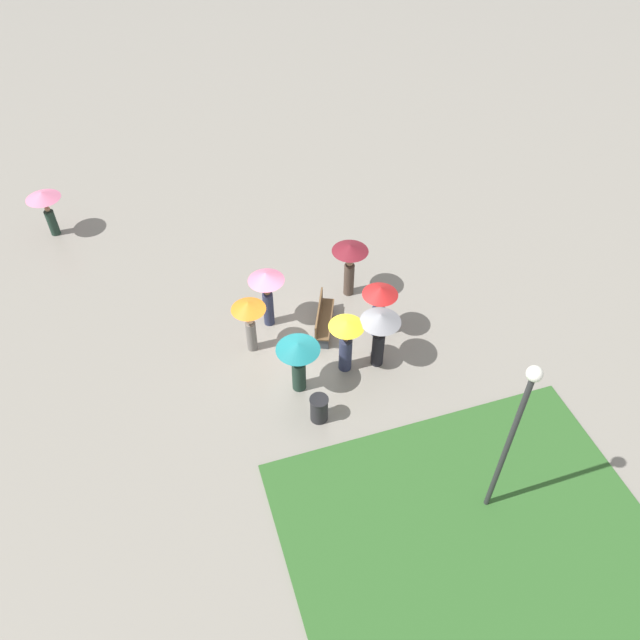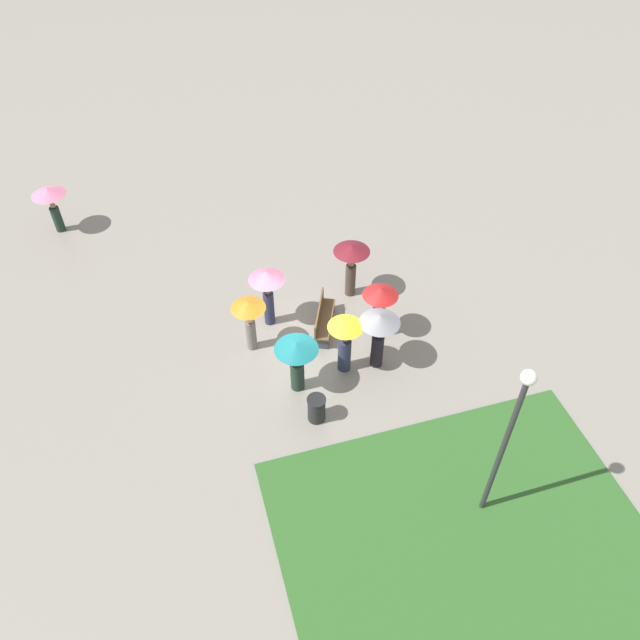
% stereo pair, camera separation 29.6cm
% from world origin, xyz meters
% --- Properties ---
extents(ground_plane, '(90.00, 90.00, 0.00)m').
position_xyz_m(ground_plane, '(0.00, 0.00, 0.00)').
color(ground_plane, gray).
extents(lawn_patch_near, '(6.47, 8.39, 0.06)m').
position_xyz_m(lawn_patch_near, '(-6.65, -1.76, 0.03)').
color(lawn_patch_near, '#2D5B26').
rests_on(lawn_patch_near, ground_plane).
extents(park_bench, '(1.79, 1.10, 0.90)m').
position_xyz_m(park_bench, '(0.69, -0.58, 0.47)').
color(park_bench, brown).
rests_on(park_bench, ground_plane).
extents(lamp_post, '(0.32, 0.32, 4.95)m').
position_xyz_m(lamp_post, '(-6.06, -2.50, 3.13)').
color(lamp_post, '#2D2D30').
rests_on(lamp_post, ground_plane).
extents(trash_bin, '(0.51, 0.51, 0.80)m').
position_xyz_m(trash_bin, '(-2.46, 0.53, 0.40)').
color(trash_bin, '#232326').
rests_on(trash_bin, ground_plane).
extents(crowd_person_grey, '(1.13, 1.13, 1.94)m').
position_xyz_m(crowd_person_grey, '(-1.09, -1.65, 1.43)').
color(crowd_person_grey, black).
rests_on(crowd_person_grey, ground_plane).
extents(crowd_person_yellow, '(0.98, 0.98, 1.85)m').
position_xyz_m(crowd_person_yellow, '(-0.98, -0.72, 1.21)').
color(crowd_person_yellow, '#282D47').
rests_on(crowd_person_yellow, ground_plane).
extents(crowd_person_pink, '(1.07, 1.07, 2.01)m').
position_xyz_m(crowd_person_pink, '(1.44, 0.89, 1.52)').
color(crowd_person_pink, '#282D47').
rests_on(crowd_person_pink, ground_plane).
extents(crowd_person_orange, '(0.99, 0.99, 1.85)m').
position_xyz_m(crowd_person_orange, '(0.56, 1.62, 1.39)').
color(crowd_person_orange, slate).
rests_on(crowd_person_orange, ground_plane).
extents(crowd_person_red, '(1.04, 1.04, 1.83)m').
position_xyz_m(crowd_person_red, '(0.04, -2.10, 1.27)').
color(crowd_person_red, '#282D47').
rests_on(crowd_person_red, ground_plane).
extents(crowd_person_maroon, '(1.13, 1.13, 1.93)m').
position_xyz_m(crowd_person_maroon, '(1.99, -1.88, 1.43)').
color(crowd_person_maroon, '#47382D').
rests_on(crowd_person_maroon, ground_plane).
extents(crowd_person_teal, '(1.18, 1.18, 1.78)m').
position_xyz_m(crowd_person_teal, '(-1.27, 0.73, 1.29)').
color(crowd_person_teal, '#1E3328').
rests_on(crowd_person_teal, ground_plane).
extents(lone_walker_far_path, '(1.18, 1.18, 1.74)m').
position_xyz_m(lone_walker_far_path, '(8.17, 7.07, 1.35)').
color(lone_walker_far_path, '#1E3328').
rests_on(lone_walker_far_path, ground_plane).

